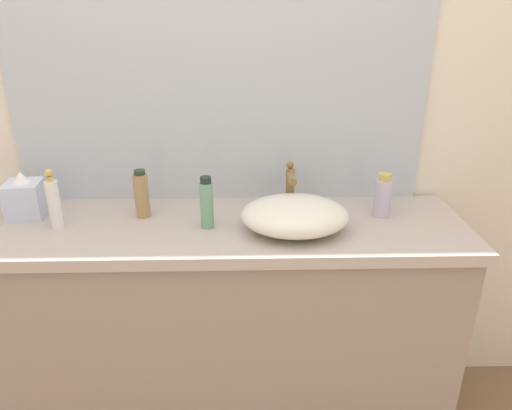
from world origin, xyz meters
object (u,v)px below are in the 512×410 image
Objects in this scene: sink_basin at (295,215)px; perfume_bottle at (383,196)px; tissue_box at (25,197)px; soap_dispenser at (54,202)px; lotion_bottle at (142,194)px; spray_can at (207,203)px.

perfume_bottle is (0.33, 0.12, 0.02)m from sink_basin.
sink_basin is at bearing -8.51° from tissue_box.
soap_dispenser is at bearing -176.55° from perfume_bottle.
sink_basin is 0.83m from soap_dispenser.
lotion_bottle is 0.96× the size of spray_can.
spray_can is (0.52, -0.01, -0.00)m from soap_dispenser.
perfume_bottle reaches higher than sink_basin.
soap_dispenser reaches higher than tissue_box.
sink_basin is 0.98m from tissue_box.
sink_basin is at bearing -3.16° from soap_dispenser.
lotion_bottle is (0.28, 0.09, -0.01)m from soap_dispenser.
spray_can is 1.09× the size of tissue_box.
tissue_box is (-0.15, 0.10, -0.02)m from soap_dispenser.
soap_dispenser is 0.18m from tissue_box.
lotion_bottle is 0.88m from perfume_bottle.
soap_dispenser is 1.31× the size of perfume_bottle.
lotion_bottle is 1.09× the size of perfume_bottle.
tissue_box is at bearing 170.41° from spray_can.
soap_dispenser is 1.20× the size of lotion_bottle.
soap_dispenser reaches higher than spray_can.
perfume_bottle is at bearing -1.31° from tissue_box.
lotion_bottle is at bearing 17.22° from soap_dispenser.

